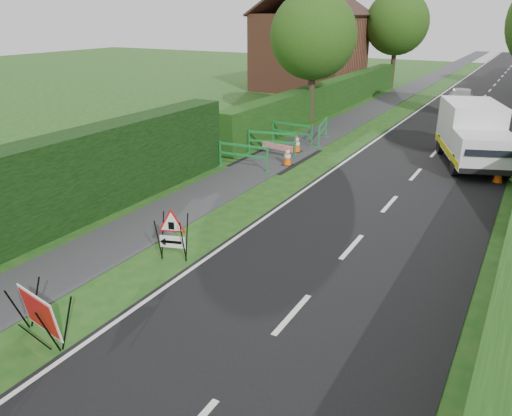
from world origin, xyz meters
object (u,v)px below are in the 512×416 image
at_px(triangle_sign, 170,231).
at_px(hatchback_car, 461,99).
at_px(red_rect_sign, 39,314).
at_px(works_van, 473,133).

relative_size(triangle_sign, hatchback_car, 0.28).
height_order(red_rect_sign, hatchback_car, hatchback_car).
distance_m(red_rect_sign, triangle_sign, 3.64).
bearing_deg(works_van, hatchback_car, 80.77).
distance_m(triangle_sign, works_van, 13.37).
distance_m(triangle_sign, hatchback_car, 24.43).
distance_m(red_rect_sign, hatchback_car, 28.05).
bearing_deg(works_van, red_rect_sign, -127.26).
height_order(red_rect_sign, works_van, works_van).
height_order(red_rect_sign, triangle_sign, triangle_sign).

